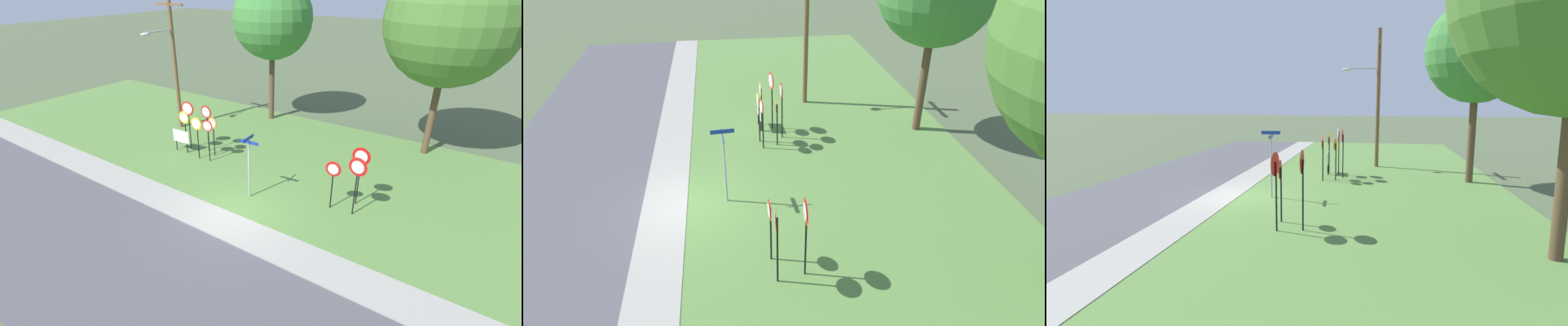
{
  "view_description": "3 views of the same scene",
  "coord_description": "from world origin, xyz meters",
  "views": [
    {
      "loc": [
        8.24,
        -9.93,
        8.86
      ],
      "look_at": [
        -0.17,
        2.37,
        1.33
      ],
      "focal_mm": 25.57,
      "sensor_mm": 36.0,
      "label": 1
    },
    {
      "loc": [
        13.97,
        1.52,
        9.78
      ],
      "look_at": [
        0.42,
        3.47,
        1.8
      ],
      "focal_mm": 31.86,
      "sensor_mm": 36.0,
      "label": 2
    },
    {
      "loc": [
        16.41,
        5.85,
        4.34
      ],
      "look_at": [
        -1.39,
        2.81,
        1.39
      ],
      "focal_mm": 27.74,
      "sensor_mm": 36.0,
      "label": 3
    }
  ],
  "objects": [
    {
      "name": "road_asphalt",
      "position": [
        0.0,
        -4.8,
        0.01
      ],
      "size": [
        44.0,
        6.4,
        0.01
      ],
      "primitive_type": "cube",
      "color": "#4C4C51",
      "rests_on": "ground_plane"
    },
    {
      "name": "stop_sign_near_left",
      "position": [
        -5.77,
        3.28,
        1.78
      ],
      "size": [
        0.7,
        0.09,
        2.4
      ],
      "rotation": [
        0.0,
        0.0,
        0.01
      ],
      "color": "black",
      "rests_on": "grass_median"
    },
    {
      "name": "stop_sign_center_tall",
      "position": [
        -4.01,
        3.16,
        1.67
      ],
      "size": [
        0.61,
        0.12,
        2.3
      ],
      "rotation": [
        0.0,
        0.0,
        0.12
      ],
      "color": "black",
      "rests_on": "grass_median"
    },
    {
      "name": "stop_sign_far_center",
      "position": [
        -4.23,
        3.81,
        1.63
      ],
      "size": [
        0.64,
        0.12,
        2.22
      ],
      "rotation": [
        0.0,
        0.0,
        -0.13
      ],
      "color": "black",
      "rests_on": "grass_median"
    },
    {
      "name": "yield_sign_far_left",
      "position": [
        3.97,
        3.55,
        2.04
      ],
      "size": [
        0.79,
        0.1,
        2.67
      ],
      "rotation": [
        0.0,
        0.0,
        -0.01
      ],
      "color": "black",
      "rests_on": "grass_median"
    },
    {
      "name": "street_name_post",
      "position": [
        -0.16,
        1.45,
        1.77
      ],
      "size": [
        0.96,
        0.82,
        2.89
      ],
      "rotation": [
        0.0,
        0.0,
        0.07
      ],
      "color": "#9EA0A8",
      "rests_on": "grass_median"
    },
    {
      "name": "ground_plane",
      "position": [
        0.0,
        0.0,
        0.0
      ],
      "size": [
        160.0,
        160.0,
        0.0
      ],
      "primitive_type": "plane",
      "color": "#4C5B3D"
    },
    {
      "name": "notice_board",
      "position": [
        -6.1,
        3.22,
        0.87
      ],
      "size": [
        1.1,
        0.09,
        1.25
      ],
      "rotation": [
        0.0,
        0.0,
        0.05
      ],
      "color": "black",
      "rests_on": "grass_median"
    },
    {
      "name": "sidewalk_strip",
      "position": [
        0.0,
        -0.8,
        0.03
      ],
      "size": [
        44.0,
        1.6,
        0.06
      ],
      "primitive_type": "cube",
      "color": "#99968C",
      "rests_on": "ground_plane"
    },
    {
      "name": "stop_sign_far_right",
      "position": [
        -5.98,
        3.8,
        2.07
      ],
      "size": [
        0.78,
        0.15,
        2.77
      ],
      "rotation": [
        0.0,
        0.0,
        0.16
      ],
      "color": "black",
      "rests_on": "grass_median"
    },
    {
      "name": "utility_pole",
      "position": [
        -8.91,
        5.77,
        4.58
      ],
      "size": [
        2.1,
        2.34,
        8.39
      ],
      "color": "brown",
      "rests_on": "grass_median"
    },
    {
      "name": "yield_sign_near_left",
      "position": [
        3.19,
        2.64,
        1.66
      ],
      "size": [
        0.67,
        0.11,
        2.19
      ],
      "rotation": [
        0.0,
        0.0,
        0.05
      ],
      "color": "black",
      "rests_on": "grass_median"
    },
    {
      "name": "yield_sign_near_right",
      "position": [
        4.16,
        2.71,
        1.99
      ],
      "size": [
        0.79,
        0.13,
        2.6
      ],
      "rotation": [
        0.0,
        0.0,
        -0.11
      ],
      "color": "black",
      "rests_on": "grass_median"
    },
    {
      "name": "stop_sign_near_right",
      "position": [
        -4.68,
        3.06,
        1.74
      ],
      "size": [
        0.7,
        0.1,
        2.35
      ],
      "rotation": [
        0.0,
        0.0,
        0.03
      ],
      "color": "black",
      "rests_on": "grass_median"
    },
    {
      "name": "grass_median",
      "position": [
        0.0,
        6.0,
        0.02
      ],
      "size": [
        44.0,
        12.0,
        0.04
      ],
      "primitive_type": "cube",
      "color": "#567F3D",
      "rests_on": "ground_plane"
    },
    {
      "name": "stop_sign_far_left",
      "position": [
        -4.93,
        4.12,
        1.95
      ],
      "size": [
        0.7,
        0.09,
        2.63
      ],
      "rotation": [
        0.0,
        0.0,
        -0.0
      ],
      "color": "black",
      "rests_on": "grass_median"
    }
  ]
}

